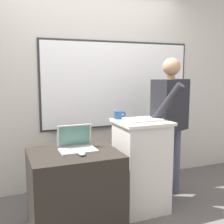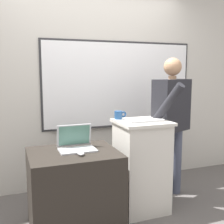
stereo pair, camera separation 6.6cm
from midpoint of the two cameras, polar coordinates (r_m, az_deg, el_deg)
The scene contains 8 objects.
back_wall at distance 3.67m, azimuth -3.83°, elevation 7.12°, with size 6.40×0.17×2.85m.
lectern_podium at distance 3.07m, azimuth 6.62°, elevation -10.76°, with size 0.53×0.51×0.98m.
side_desk at distance 2.76m, azimuth -6.99°, elevation -15.57°, with size 0.81×0.67×0.76m.
person_presenter at distance 3.34m, azimuth 12.54°, elevation -1.07°, with size 0.65×0.68×1.65m.
laptop at distance 2.70m, azimuth -6.64°, elevation -6.24°, with size 0.34×0.26×0.23m.
wireless_keyboard at distance 2.90m, azimuth 7.47°, elevation -1.78°, with size 0.38×0.12×0.02m.
computer_mouse_by_laptop at distance 2.52m, azimuth -5.61°, elevation -8.37°, with size 0.06×0.10×0.03m.
coffee_mug at distance 3.03m, azimuth 2.04°, elevation -0.61°, with size 0.14×0.08×0.09m.
Camera 2 is at (-1.01, -2.14, 1.49)m, focal length 45.00 mm.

